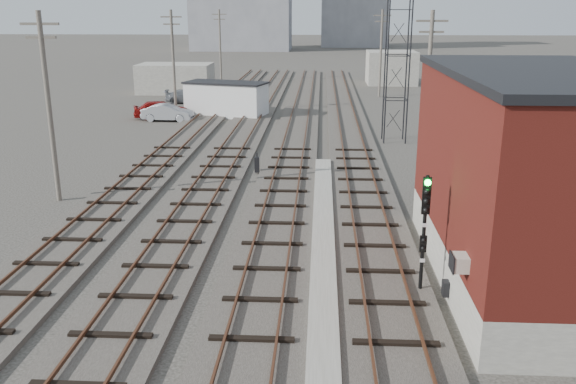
# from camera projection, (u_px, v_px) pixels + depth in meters

# --- Properties ---
(ground) EXTENTS (320.00, 320.00, 0.00)m
(ground) POSITION_uv_depth(u_px,v_px,m) (319.00, 94.00, 67.62)
(ground) COLOR #282621
(ground) RESTS_ON ground
(track_right) EXTENTS (3.20, 90.00, 0.39)m
(track_right) POSITION_uv_depth(u_px,v_px,m) (349.00, 129.00, 47.38)
(track_right) COLOR #332D28
(track_right) RESTS_ON ground
(track_mid_right) EXTENTS (3.20, 90.00, 0.39)m
(track_mid_right) POSITION_uv_depth(u_px,v_px,m) (297.00, 128.00, 47.59)
(track_mid_right) COLOR #332D28
(track_mid_right) RESTS_ON ground
(track_mid_left) EXTENTS (3.20, 90.00, 0.39)m
(track_mid_left) POSITION_uv_depth(u_px,v_px,m) (247.00, 128.00, 47.80)
(track_mid_left) COLOR #332D28
(track_mid_left) RESTS_ON ground
(track_left) EXTENTS (3.20, 90.00, 0.39)m
(track_left) POSITION_uv_depth(u_px,v_px,m) (196.00, 127.00, 48.01)
(track_left) COLOR #332D28
(track_left) RESTS_ON ground
(platform_curb) EXTENTS (0.90, 28.00, 0.26)m
(platform_curb) POSITION_uv_depth(u_px,v_px,m) (323.00, 249.00, 23.58)
(platform_curb) COLOR gray
(platform_curb) RESTS_ON ground
(brick_building) EXTENTS (6.54, 12.20, 7.22)m
(brick_building) POSITION_uv_depth(u_px,v_px,m) (535.00, 179.00, 20.29)
(brick_building) COLOR gray
(brick_building) RESTS_ON ground
(lattice_tower) EXTENTS (1.60, 1.60, 15.00)m
(lattice_tower) POSITION_uv_depth(u_px,v_px,m) (399.00, 33.00, 41.26)
(lattice_tower) COLOR black
(lattice_tower) RESTS_ON ground
(utility_pole_left_a) EXTENTS (1.80, 0.24, 9.00)m
(utility_pole_left_a) POSITION_uv_depth(u_px,v_px,m) (48.00, 103.00, 28.65)
(utility_pole_left_a) COLOR #595147
(utility_pole_left_a) RESTS_ON ground
(utility_pole_left_b) EXTENTS (1.80, 0.24, 9.00)m
(utility_pole_left_b) POSITION_uv_depth(u_px,v_px,m) (173.00, 60.00, 52.55)
(utility_pole_left_b) COLOR #595147
(utility_pole_left_b) RESTS_ON ground
(utility_pole_left_c) EXTENTS (1.80, 0.24, 9.00)m
(utility_pole_left_c) POSITION_uv_depth(u_px,v_px,m) (220.00, 44.00, 76.45)
(utility_pole_left_c) COLOR #595147
(utility_pole_left_c) RESTS_ON ground
(utility_pole_right_a) EXTENTS (1.80, 0.24, 9.00)m
(utility_pole_right_a) POSITION_uv_depth(u_px,v_px,m) (428.00, 85.00, 35.30)
(utility_pole_right_a) COLOR #595147
(utility_pole_right_a) RESTS_ON ground
(utility_pole_right_b) EXTENTS (1.80, 0.24, 9.00)m
(utility_pole_right_b) POSITION_uv_depth(u_px,v_px,m) (381.00, 51.00, 63.98)
(utility_pole_right_b) COLOR #595147
(utility_pole_right_b) RESTS_ON ground
(shed_left) EXTENTS (8.00, 5.00, 3.20)m
(shed_left) POSITION_uv_depth(u_px,v_px,m) (176.00, 78.00, 68.00)
(shed_left) COLOR gray
(shed_left) RESTS_ON ground
(shed_right) EXTENTS (6.00, 6.00, 4.00)m
(shed_right) POSITION_uv_depth(u_px,v_px,m) (391.00, 68.00, 76.13)
(shed_right) COLOR gray
(shed_right) RESTS_ON ground
(signal_mast) EXTENTS (0.40, 0.41, 4.06)m
(signal_mast) POSITION_uv_depth(u_px,v_px,m) (424.00, 226.00, 19.47)
(signal_mast) COLOR gray
(signal_mast) RESTS_ON ground
(switch_stand) EXTENTS (0.27, 0.27, 1.15)m
(switch_stand) POSITION_uv_depth(u_px,v_px,m) (257.00, 164.00, 34.73)
(switch_stand) COLOR black
(switch_stand) RESTS_ON ground
(site_trailer) EXTENTS (7.67, 4.93, 2.98)m
(site_trailer) POSITION_uv_depth(u_px,v_px,m) (226.00, 99.00, 53.22)
(site_trailer) COLOR silver
(site_trailer) RESTS_ON ground
(car_red) EXTENTS (4.95, 3.08, 1.57)m
(car_red) POSITION_uv_depth(u_px,v_px,m) (161.00, 109.00, 52.34)
(car_red) COLOR maroon
(car_red) RESTS_ON ground
(car_silver) EXTENTS (4.34, 1.66, 1.41)m
(car_silver) POSITION_uv_depth(u_px,v_px,m) (168.00, 113.00, 51.05)
(car_silver) COLOR #A4A7AC
(car_silver) RESTS_ON ground
(car_grey) EXTENTS (4.72, 2.22, 1.33)m
(car_grey) POSITION_uv_depth(u_px,v_px,m) (188.00, 96.00, 60.82)
(car_grey) COLOR slate
(car_grey) RESTS_ON ground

